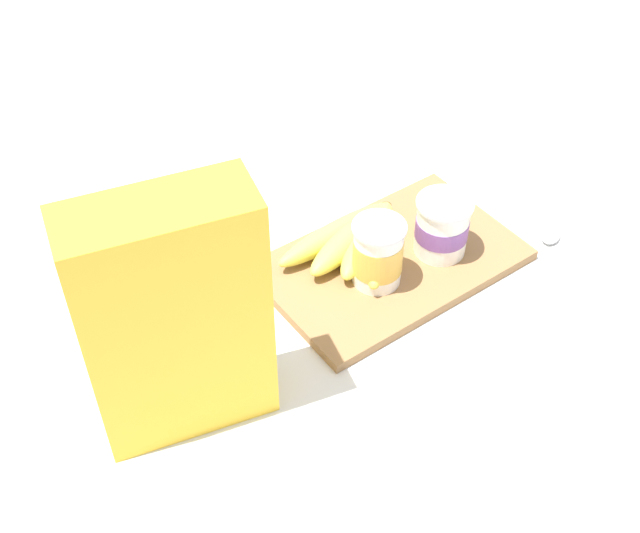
{
  "coord_description": "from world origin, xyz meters",
  "views": [
    {
      "loc": [
        0.54,
        0.59,
        0.76
      ],
      "look_at": [
        0.11,
        0.0,
        0.06
      ],
      "focal_mm": 46.92,
      "sensor_mm": 36.0,
      "label": 1
    }
  ],
  "objects_px": {
    "cereal_box": "(174,320)",
    "spoon": "(557,225)",
    "yogurt_cup_front": "(442,227)",
    "cutting_board": "(391,262)",
    "yogurt_cup_back": "(378,254)",
    "banana_bunch": "(359,239)"
  },
  "relations": [
    {
      "from": "cereal_box",
      "to": "spoon",
      "type": "bearing_deg",
      "value": -169.09
    },
    {
      "from": "yogurt_cup_front",
      "to": "spoon",
      "type": "relative_size",
      "value": 0.63
    },
    {
      "from": "cutting_board",
      "to": "cereal_box",
      "type": "distance_m",
      "value": 0.36
    },
    {
      "from": "yogurt_cup_front",
      "to": "yogurt_cup_back",
      "type": "relative_size",
      "value": 0.9
    },
    {
      "from": "cutting_board",
      "to": "yogurt_cup_front",
      "type": "xyz_separation_m",
      "value": [
        -0.06,
        0.02,
        0.05
      ]
    },
    {
      "from": "cutting_board",
      "to": "cereal_box",
      "type": "xyz_separation_m",
      "value": [
        0.33,
        0.05,
        0.14
      ]
    },
    {
      "from": "cutting_board",
      "to": "yogurt_cup_back",
      "type": "xyz_separation_m",
      "value": [
        0.04,
        0.02,
        0.05
      ]
    },
    {
      "from": "cutting_board",
      "to": "yogurt_cup_back",
      "type": "relative_size",
      "value": 3.69
    },
    {
      "from": "cereal_box",
      "to": "yogurt_cup_back",
      "type": "xyz_separation_m",
      "value": [
        -0.29,
        -0.03,
        -0.09
      ]
    },
    {
      "from": "cereal_box",
      "to": "banana_bunch",
      "type": "relative_size",
      "value": 1.49
    },
    {
      "from": "cereal_box",
      "to": "yogurt_cup_front",
      "type": "distance_m",
      "value": 0.4
    },
    {
      "from": "cutting_board",
      "to": "cereal_box",
      "type": "relative_size",
      "value": 1.12
    },
    {
      "from": "yogurt_cup_front",
      "to": "banana_bunch",
      "type": "height_order",
      "value": "yogurt_cup_front"
    },
    {
      "from": "cutting_board",
      "to": "cereal_box",
      "type": "bearing_deg",
      "value": 8.11
    },
    {
      "from": "cereal_box",
      "to": "cutting_board",
      "type": "bearing_deg",
      "value": -158.09
    },
    {
      "from": "yogurt_cup_front",
      "to": "spoon",
      "type": "xyz_separation_m",
      "value": [
        -0.17,
        0.05,
        -0.05
      ]
    },
    {
      "from": "yogurt_cup_front",
      "to": "cereal_box",
      "type": "bearing_deg",
      "value": 3.35
    },
    {
      "from": "cutting_board",
      "to": "spoon",
      "type": "bearing_deg",
      "value": 162.24
    },
    {
      "from": "yogurt_cup_back",
      "to": "banana_bunch",
      "type": "distance_m",
      "value": 0.07
    },
    {
      "from": "spoon",
      "to": "yogurt_cup_front",
      "type": "bearing_deg",
      "value": -16.51
    },
    {
      "from": "yogurt_cup_back",
      "to": "spoon",
      "type": "xyz_separation_m",
      "value": [
        -0.27,
        0.06,
        -0.05
      ]
    },
    {
      "from": "cereal_box",
      "to": "spoon",
      "type": "xyz_separation_m",
      "value": [
        -0.56,
        0.03,
        -0.14
      ]
    }
  ]
}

